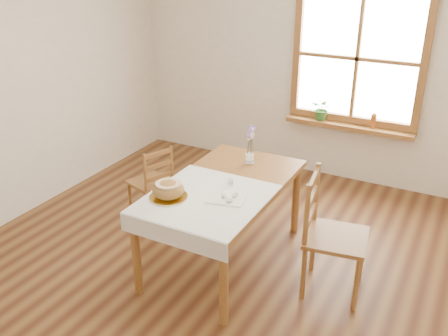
# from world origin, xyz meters

# --- Properties ---
(ground) EXTENTS (5.00, 5.00, 0.00)m
(ground) POSITION_xyz_m (0.00, 0.00, 0.00)
(ground) COLOR brown
(ground) RESTS_ON ground
(room_walls) EXTENTS (4.60, 5.10, 2.65)m
(room_walls) POSITION_xyz_m (0.00, 0.00, 1.71)
(room_walls) COLOR white
(room_walls) RESTS_ON ground
(window) EXTENTS (1.46, 0.08, 1.46)m
(window) POSITION_xyz_m (0.50, 2.47, 1.45)
(window) COLOR #9E6930
(window) RESTS_ON ground
(window_sill) EXTENTS (1.46, 0.20, 0.05)m
(window_sill) POSITION_xyz_m (0.50, 2.40, 0.69)
(window_sill) COLOR #9E6930
(window_sill) RESTS_ON ground
(dining_table) EXTENTS (0.90, 1.60, 0.75)m
(dining_table) POSITION_xyz_m (0.00, 0.30, 0.66)
(dining_table) COLOR #9E6930
(dining_table) RESTS_ON ground
(table_linen) EXTENTS (0.91, 0.99, 0.01)m
(table_linen) POSITION_xyz_m (0.00, -0.00, 0.76)
(table_linen) COLOR white
(table_linen) RESTS_ON dining_table
(chair_left) EXTENTS (0.49, 0.48, 0.79)m
(chair_left) POSITION_xyz_m (-1.04, 0.65, 0.39)
(chair_left) COLOR #9E6930
(chair_left) RESTS_ON ground
(chair_right) EXTENTS (0.56, 0.54, 1.01)m
(chair_right) POSITION_xyz_m (0.98, 0.34, 0.51)
(chair_right) COLOR #9E6930
(chair_right) RESTS_ON ground
(bread_plate) EXTENTS (0.33, 0.33, 0.02)m
(bread_plate) POSITION_xyz_m (-0.26, -0.14, 0.77)
(bread_plate) COLOR white
(bread_plate) RESTS_ON table_linen
(bread_loaf) EXTENTS (0.25, 0.25, 0.14)m
(bread_loaf) POSITION_xyz_m (-0.26, -0.14, 0.85)
(bread_loaf) COLOR olive
(bread_loaf) RESTS_ON bread_plate
(egg_napkin) EXTENTS (0.33, 0.30, 0.01)m
(egg_napkin) POSITION_xyz_m (0.15, 0.06, 0.77)
(egg_napkin) COLOR white
(egg_napkin) RESTS_ON table_linen
(eggs) EXTENTS (0.26, 0.24, 0.05)m
(eggs) POSITION_xyz_m (0.15, 0.06, 0.80)
(eggs) COLOR white
(eggs) RESTS_ON egg_napkin
(salt_shaker) EXTENTS (0.05, 0.05, 0.08)m
(salt_shaker) POSITION_xyz_m (0.07, 0.28, 0.80)
(salt_shaker) COLOR white
(salt_shaker) RESTS_ON table_linen
(pepper_shaker) EXTENTS (0.06, 0.06, 0.09)m
(pepper_shaker) POSITION_xyz_m (0.07, 0.28, 0.80)
(pepper_shaker) COLOR white
(pepper_shaker) RESTS_ON table_linen
(flower_vase) EXTENTS (0.10, 0.10, 0.09)m
(flower_vase) POSITION_xyz_m (0.01, 0.79, 0.79)
(flower_vase) COLOR white
(flower_vase) RESTS_ON dining_table
(lavender_bouquet) EXTENTS (0.14, 0.14, 0.27)m
(lavender_bouquet) POSITION_xyz_m (0.01, 0.79, 0.97)
(lavender_bouquet) COLOR #785AA0
(lavender_bouquet) RESTS_ON flower_vase
(potted_plant) EXTENTS (0.28, 0.30, 0.21)m
(potted_plant) POSITION_xyz_m (0.17, 2.40, 0.82)
(potted_plant) COLOR #346A2A
(potted_plant) RESTS_ON window_sill
(amber_bottle) EXTENTS (0.07, 0.07, 0.18)m
(amber_bottle) POSITION_xyz_m (0.77, 2.40, 0.80)
(amber_bottle) COLOR #A6561E
(amber_bottle) RESTS_ON window_sill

